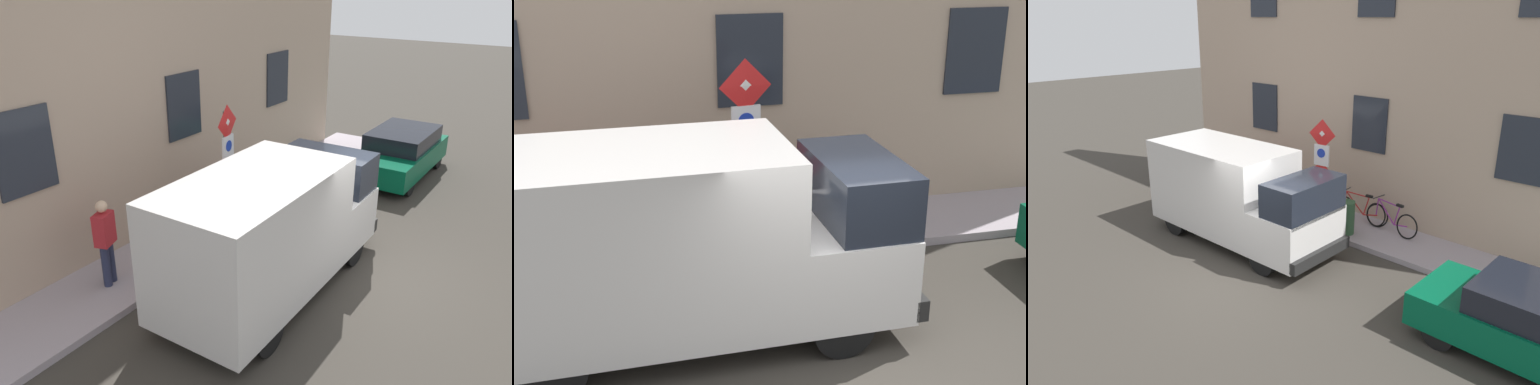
{
  "view_description": "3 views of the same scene",
  "coord_description": "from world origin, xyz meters",
  "views": [
    {
      "loc": [
        -3.16,
        8.78,
        5.62
      ],
      "look_at": [
        2.86,
        -0.11,
        1.07
      ],
      "focal_mm": 36.28,
      "sensor_mm": 36.0,
      "label": 1
    },
    {
      "loc": [
        -6.2,
        2.39,
        4.8
      ],
      "look_at": [
        2.74,
        0.17,
        1.29
      ],
      "focal_mm": 48.25,
      "sensor_mm": 36.0,
      "label": 2
    },
    {
      "loc": [
        -6.6,
        -7.43,
        5.62
      ],
      "look_at": [
        2.92,
        1.47,
        0.96
      ],
      "focal_mm": 34.68,
      "sensor_mm": 36.0,
      "label": 3
    }
  ],
  "objects": [
    {
      "name": "parked_hatchback",
      "position": [
        1.48,
        -5.75,
        0.73
      ],
      "size": [
        1.75,
        4.0,
        1.38
      ],
      "rotation": [
        0.0,
        0.0,
        1.57
      ],
      "color": "#045032",
      "rests_on": "ground_plane"
    },
    {
      "name": "litter_bin",
      "position": [
        3.38,
        -0.36,
        0.59
      ],
      "size": [
        0.44,
        0.44,
        0.9
      ],
      "primitive_type": "cylinder",
      "color": "#2D5133",
      "rests_on": "sidewalk_slab"
    },
    {
      "name": "sidewalk_slab",
      "position": [
        3.92,
        0.0,
        0.07
      ],
      "size": [
        1.77,
        16.81,
        0.14
      ],
      "primitive_type": "cube",
      "color": "#A0949C",
      "rests_on": "ground_plane"
    },
    {
      "name": "ground_plane",
      "position": [
        0.0,
        0.0,
        0.0
      ],
      "size": [
        80.0,
        80.0,
        0.0
      ],
      "primitive_type": "plane",
      "color": "#38332D"
    },
    {
      "name": "sign_post_stacked",
      "position": [
        3.24,
        0.41,
        1.97
      ],
      "size": [
        0.18,
        0.56,
        2.87
      ],
      "color": "#474C47",
      "rests_on": "sidewalk_slab"
    },
    {
      "name": "bicycle_red",
      "position": [
        4.25,
        -0.2,
        0.51
      ],
      "size": [
        0.46,
        1.71,
        0.89
      ],
      "rotation": [
        0.0,
        0.0,
        1.67
      ],
      "color": "black",
      "rests_on": "sidewalk_slab"
    },
    {
      "name": "delivery_van",
      "position": [
        1.33,
        1.61,
        1.33
      ],
      "size": [
        2.06,
        5.35,
        2.5
      ],
      "rotation": [
        0.0,
        0.0,
        4.72
      ],
      "color": "silver",
      "rests_on": "ground_plane"
    },
    {
      "name": "pedestrian",
      "position": [
        3.9,
        3.33,
        1.07
      ],
      "size": [
        0.38,
        0.47,
        1.72
      ],
      "rotation": [
        0.0,
        0.0,
        3.5
      ],
      "color": "#262B47",
      "rests_on": "sidewalk_slab"
    },
    {
      "name": "bicycle_purple",
      "position": [
        4.25,
        -1.2,
        0.51
      ],
      "size": [
        0.48,
        1.71,
        0.89
      ],
      "rotation": [
        0.0,
        0.0,
        1.43
      ],
      "color": "black",
      "rests_on": "sidewalk_slab"
    },
    {
      "name": "building_facade",
      "position": [
        5.15,
        0.0,
        4.41
      ],
      "size": [
        0.75,
        14.81,
        8.82
      ],
      "color": "tan",
      "rests_on": "ground_plane"
    }
  ]
}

